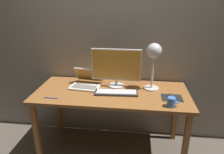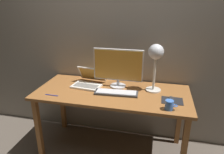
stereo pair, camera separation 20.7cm
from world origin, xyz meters
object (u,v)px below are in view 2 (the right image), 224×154
(desk_lamp, at_px, (156,56))
(keyboard_main, at_px, (116,93))
(coffee_mug, at_px, (169,105))
(laptop, at_px, (89,80))
(mouse, at_px, (171,99))
(pen, at_px, (52,95))
(monitor, at_px, (118,67))

(desk_lamp, bearing_deg, keyboard_main, -155.03)
(coffee_mug, bearing_deg, keyboard_main, 158.13)
(laptop, xyz_separation_m, mouse, (0.89, -0.20, -0.03))
(keyboard_main, bearing_deg, pen, -163.38)
(monitor, distance_m, keyboard_main, 0.29)
(desk_lamp, height_order, pen, desk_lamp)
(monitor, distance_m, mouse, 0.64)
(laptop, xyz_separation_m, coffee_mug, (0.87, -0.38, -0.01))
(keyboard_main, xyz_separation_m, mouse, (0.54, -0.03, 0.01))
(monitor, height_order, mouse, monitor)
(desk_lamp, bearing_deg, pen, -160.20)
(monitor, relative_size, coffee_mug, 4.89)
(mouse, bearing_deg, keyboard_main, 176.98)
(monitor, height_order, coffee_mug, monitor)
(monitor, xyz_separation_m, laptop, (-0.33, -0.02, -0.18))
(keyboard_main, height_order, coffee_mug, coffee_mug)
(monitor, distance_m, laptop, 0.37)
(desk_lamp, relative_size, pen, 3.55)
(keyboard_main, bearing_deg, coffee_mug, -21.87)
(laptop, height_order, mouse, laptop)
(pen, bearing_deg, monitor, 31.77)
(laptop, relative_size, pen, 2.45)
(monitor, relative_size, keyboard_main, 1.19)
(mouse, distance_m, pen, 1.18)
(desk_lamp, height_order, mouse, desk_lamp)
(keyboard_main, relative_size, mouse, 4.66)
(coffee_mug, distance_m, pen, 1.14)
(coffee_mug, height_order, pen, coffee_mug)
(coffee_mug, bearing_deg, pen, 178.91)
(laptop, height_order, coffee_mug, laptop)
(keyboard_main, bearing_deg, laptop, 154.31)
(laptop, relative_size, mouse, 3.58)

